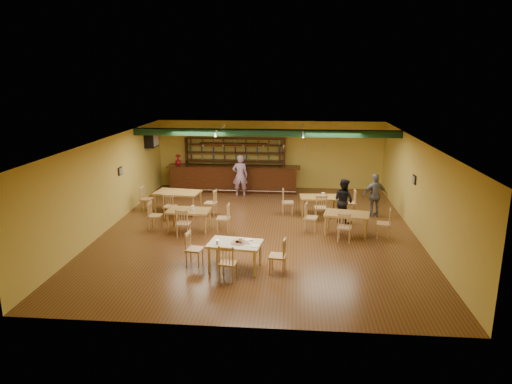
# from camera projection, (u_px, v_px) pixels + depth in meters

# --- Properties ---
(floor) EXTENTS (12.00, 12.00, 0.00)m
(floor) POSITION_uv_depth(u_px,v_px,m) (259.00, 230.00, 15.16)
(floor) COLOR #583419
(floor) RESTS_ON ground
(ceiling_beam) EXTENTS (10.00, 0.30, 0.25)m
(ceiling_beam) POSITION_uv_depth(u_px,v_px,m) (265.00, 133.00, 17.15)
(ceiling_beam) COLOR black
(ceiling_beam) RESTS_ON ceiling
(track_rail_left) EXTENTS (0.05, 2.50, 0.05)m
(track_rail_left) POSITION_uv_depth(u_px,v_px,m) (220.00, 129.00, 17.86)
(track_rail_left) COLOR silver
(track_rail_left) RESTS_ON ceiling
(track_rail_right) EXTENTS (0.05, 2.50, 0.05)m
(track_rail_right) POSITION_uv_depth(u_px,v_px,m) (303.00, 129.00, 17.59)
(track_rail_right) COLOR silver
(track_rail_right) RESTS_ON ceiling
(ac_unit) EXTENTS (0.34, 0.70, 0.48)m
(ac_unit) POSITION_uv_depth(u_px,v_px,m) (152.00, 140.00, 19.02)
(ac_unit) COLOR silver
(ac_unit) RESTS_ON wall_left
(picture_left) EXTENTS (0.04, 0.34, 0.28)m
(picture_left) POSITION_uv_depth(u_px,v_px,m) (120.00, 171.00, 16.11)
(picture_left) COLOR black
(picture_left) RESTS_ON wall_left
(picture_right) EXTENTS (0.04, 0.34, 0.28)m
(picture_right) POSITION_uv_depth(u_px,v_px,m) (414.00, 180.00, 14.81)
(picture_right) COLOR black
(picture_right) RESTS_ON wall_right
(bar_counter) EXTENTS (5.77, 0.85, 1.13)m
(bar_counter) POSITION_uv_depth(u_px,v_px,m) (234.00, 179.00, 20.12)
(bar_counter) COLOR black
(bar_counter) RESTS_ON ground
(back_bar_hutch) EXTENTS (4.47, 0.40, 2.28)m
(back_bar_hutch) POSITION_uv_depth(u_px,v_px,m) (235.00, 163.00, 20.58)
(back_bar_hutch) COLOR black
(back_bar_hutch) RESTS_ON ground
(poinsettia) EXTENTS (0.33, 0.33, 0.46)m
(poinsettia) POSITION_uv_depth(u_px,v_px,m) (178.00, 160.00, 20.12)
(poinsettia) COLOR #B0101E
(poinsettia) RESTS_ON bar_counter
(dining_table_a) EXTENTS (1.73, 1.17, 0.81)m
(dining_table_a) POSITION_uv_depth(u_px,v_px,m) (178.00, 202.00, 16.98)
(dining_table_a) COLOR olive
(dining_table_a) RESTS_ON ground
(dining_table_b) EXTENTS (1.41, 0.90, 0.68)m
(dining_table_b) POSITION_uv_depth(u_px,v_px,m) (319.00, 206.00, 16.79)
(dining_table_b) COLOR olive
(dining_table_b) RESTS_ON ground
(dining_table_c) EXTENTS (1.42, 0.88, 0.70)m
(dining_table_c) POSITION_uv_depth(u_px,v_px,m) (189.00, 220.00, 15.11)
(dining_table_c) COLOR olive
(dining_table_c) RESTS_ON ground
(dining_table_d) EXTENTS (1.53, 1.09, 0.70)m
(dining_table_d) POSITION_uv_depth(u_px,v_px,m) (346.00, 224.00, 14.73)
(dining_table_d) COLOR olive
(dining_table_d) RESTS_ON ground
(near_table) EXTENTS (1.46, 1.04, 0.73)m
(near_table) POSITION_uv_depth(u_px,v_px,m) (235.00, 256.00, 12.09)
(near_table) COLOR #CDB789
(near_table) RESTS_ON ground
(pizza_tray) EXTENTS (0.51, 0.51, 0.01)m
(pizza_tray) POSITION_uv_depth(u_px,v_px,m) (239.00, 243.00, 11.99)
(pizza_tray) COLOR silver
(pizza_tray) RESTS_ON near_table
(parmesan_shaker) EXTENTS (0.08, 0.08, 0.11)m
(parmesan_shaker) POSITION_uv_depth(u_px,v_px,m) (217.00, 242.00, 11.88)
(parmesan_shaker) COLOR #EAE5C6
(parmesan_shaker) RESTS_ON near_table
(napkin_stack) EXTENTS (0.24, 0.22, 0.03)m
(napkin_stack) POSITION_uv_depth(u_px,v_px,m) (249.00, 240.00, 12.16)
(napkin_stack) COLOR white
(napkin_stack) RESTS_ON near_table
(pizza_server) EXTENTS (0.31, 0.27, 0.00)m
(pizza_server) POSITION_uv_depth(u_px,v_px,m) (244.00, 242.00, 12.03)
(pizza_server) COLOR silver
(pizza_server) RESTS_ON pizza_tray
(side_plate) EXTENTS (0.25, 0.25, 0.01)m
(side_plate) POSITION_uv_depth(u_px,v_px,m) (255.00, 246.00, 11.77)
(side_plate) COLOR white
(side_plate) RESTS_ON near_table
(patron_bar) EXTENTS (0.70, 0.52, 1.76)m
(patron_bar) POSITION_uv_depth(u_px,v_px,m) (240.00, 176.00, 19.21)
(patron_bar) COLOR purple
(patron_bar) RESTS_ON ground
(patron_right_a) EXTENTS (0.93, 0.94, 1.54)m
(patron_right_a) POSITION_uv_depth(u_px,v_px,m) (344.00, 201.00, 15.85)
(patron_right_a) COLOR black
(patron_right_a) RESTS_ON ground
(patron_right_b) EXTENTS (0.99, 0.59, 1.57)m
(patron_right_b) POSITION_uv_depth(u_px,v_px,m) (375.00, 195.00, 16.46)
(patron_right_b) COLOR slate
(patron_right_b) RESTS_ON ground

